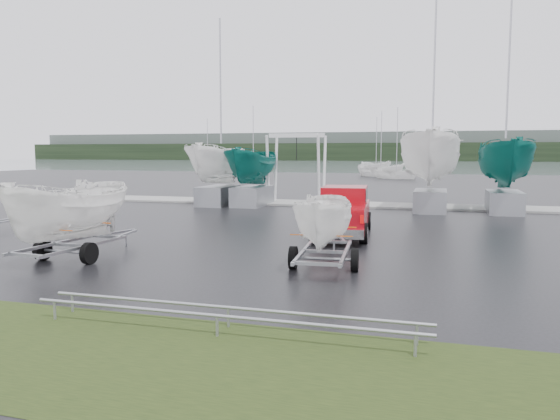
# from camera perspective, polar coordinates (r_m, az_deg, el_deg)

# --- Properties ---
(ground_plane) EXTENTS (120.00, 120.00, 0.00)m
(ground_plane) POSITION_cam_1_polar(r_m,az_deg,el_deg) (19.62, -6.21, -2.88)
(ground_plane) COLOR black
(ground_plane) RESTS_ON ground
(lake) EXTENTS (300.00, 300.00, 0.00)m
(lake) POSITION_cam_1_polar(r_m,az_deg,el_deg) (118.16, 12.85, 4.47)
(lake) COLOR gray
(lake) RESTS_ON ground
(dock) EXTENTS (30.00, 3.00, 0.12)m
(dock) POSITION_cam_1_polar(r_m,az_deg,el_deg) (31.92, 2.81, 0.70)
(dock) COLOR #969691
(dock) RESTS_ON ground
(treeline) EXTENTS (300.00, 8.00, 6.00)m
(treeline) POSITION_cam_1_polar(r_m,az_deg,el_deg) (188.03, 14.25, 5.91)
(treeline) COLOR black
(treeline) RESTS_ON ground
(far_hill) EXTENTS (300.00, 6.00, 10.00)m
(far_hill) POSITION_cam_1_polar(r_m,az_deg,el_deg) (196.03, 14.36, 6.49)
(far_hill) COLOR #4C5651
(far_hill) RESTS_ON ground
(pickup_truck) EXTENTS (2.31, 5.38, 1.74)m
(pickup_truck) POSITION_cam_1_polar(r_m,az_deg,el_deg) (20.29, 6.63, 0.00)
(pickup_truck) COLOR maroon
(pickup_truck) RESTS_ON ground
(trailer_hitched) EXTENTS (1.83, 3.69, 4.30)m
(trailer_hitched) POSITION_cam_1_polar(r_m,az_deg,el_deg) (14.13, 4.74, 3.23)
(trailer_hitched) COLOR #94979C
(trailer_hitched) RESTS_ON ground
(trailer_parked) EXTENTS (1.89, 3.66, 5.24)m
(trailer_parked) POSITION_cam_1_polar(r_m,az_deg,el_deg) (16.20, -21.40, 4.93)
(trailer_parked) COLOR #94979C
(trailer_parked) RESTS_ON ground
(boat_hoist) EXTENTS (3.30, 2.18, 4.12)m
(boat_hoist) POSITION_cam_1_polar(r_m,az_deg,el_deg) (31.93, 1.74, 5.42)
(boat_hoist) COLOR silver
(boat_hoist) RESTS_ON ground
(keelboat_0) EXTENTS (2.37, 3.20, 10.53)m
(keelboat_0) POSITION_cam_1_polar(r_m,az_deg,el_deg) (31.36, -6.53, 7.35)
(keelboat_0) COLOR #94979C
(keelboat_0) RESTS_ON ground
(keelboat_1) EXTENTS (2.14, 3.20, 6.79)m
(keelboat_1) POSITION_cam_1_polar(r_m,az_deg,el_deg) (30.83, -2.94, 6.67)
(keelboat_1) COLOR #94979C
(keelboat_1) RESTS_ON ground
(keelboat_2) EXTENTS (2.99, 3.20, 11.17)m
(keelboat_2) POSITION_cam_1_polar(r_m,az_deg,el_deg) (28.93, 15.66, 9.24)
(keelboat_2) COLOR #94979C
(keelboat_2) RESTS_ON ground
(keelboat_3) EXTENTS (2.55, 3.20, 10.72)m
(keelboat_3) POSITION_cam_1_polar(r_m,az_deg,el_deg) (29.36, 22.64, 7.61)
(keelboat_3) COLOR #94979C
(keelboat_3) RESTS_ON ground
(mast_rack_0) EXTENTS (0.56, 6.50, 0.06)m
(mast_rack_0) POSITION_cam_1_polar(r_m,az_deg,el_deg) (25.21, -24.53, -0.60)
(mast_rack_0) COLOR #94979C
(mast_rack_0) RESTS_ON ground
(mast_rack_2) EXTENTS (7.00, 0.56, 0.06)m
(mast_rack_2) POSITION_cam_1_polar(r_m,az_deg,el_deg) (9.47, -6.00, -10.51)
(mast_rack_2) COLOR #94979C
(mast_rack_2) RESTS_ON ground
(moored_boat_0) EXTENTS (2.52, 2.58, 11.09)m
(moored_boat_0) POSITION_cam_1_polar(r_m,az_deg,el_deg) (59.88, -2.79, 3.19)
(moored_boat_0) COLOR white
(moored_boat_0) RESTS_ON ground
(moored_boat_1) EXTENTS (3.60, 3.58, 11.43)m
(moored_boat_1) POSITION_cam_1_polar(r_m,az_deg,el_deg) (68.26, 10.46, 3.45)
(moored_boat_1) COLOR white
(moored_boat_1) RESTS_ON ground
(moored_boat_2) EXTENTS (2.72, 2.69, 10.71)m
(moored_boat_2) POSITION_cam_1_polar(r_m,az_deg,el_deg) (63.07, 12.05, 3.21)
(moored_boat_2) COLOR white
(moored_boat_2) RESTS_ON ground
(moored_boat_4) EXTENTS (3.92, 3.93, 11.66)m
(moored_boat_4) POSITION_cam_1_polar(r_m,az_deg,el_deg) (83.19, -7.54, 3.96)
(moored_boat_4) COLOR white
(moored_boat_4) RESTS_ON ground
(moored_boat_5) EXTENTS (3.82, 3.84, 11.63)m
(moored_boat_5) POSITION_cam_1_polar(r_m,az_deg,el_deg) (79.68, 9.99, 3.83)
(moored_boat_5) COLOR white
(moored_boat_5) RESTS_ON ground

